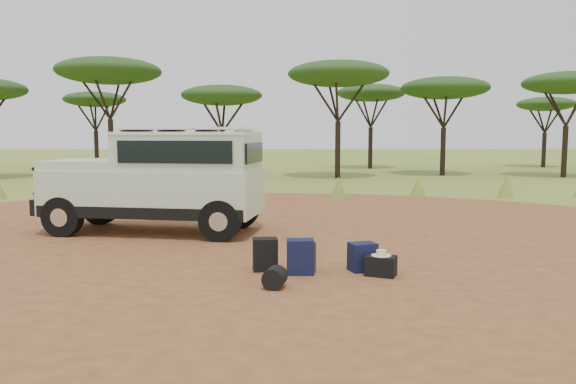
{
  "coord_description": "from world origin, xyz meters",
  "views": [
    {
      "loc": [
        0.78,
        -11.23,
        2.32
      ],
      "look_at": [
        1.06,
        1.3,
        1.0
      ],
      "focal_mm": 35.0,
      "sensor_mm": 36.0,
      "label": 1
    }
  ],
  "objects_px": {
    "duffel_navy": "(363,257)",
    "walking_staff": "(77,207)",
    "safari_vehicle": "(161,182)",
    "backpack_black": "(265,255)",
    "backpack_navy": "(300,257)",
    "hard_case": "(381,266)",
    "backpack_olive": "(303,257)"
  },
  "relations": [
    {
      "from": "backpack_black",
      "to": "backpack_olive",
      "type": "relative_size",
      "value": 1.09
    },
    {
      "from": "duffel_navy",
      "to": "walking_staff",
      "type": "bearing_deg",
      "value": 133.72
    },
    {
      "from": "walking_staff",
      "to": "backpack_navy",
      "type": "relative_size",
      "value": 2.45
    },
    {
      "from": "hard_case",
      "to": "walking_staff",
      "type": "bearing_deg",
      "value": 172.03
    },
    {
      "from": "backpack_navy",
      "to": "duffel_navy",
      "type": "distance_m",
      "value": 1.07
    },
    {
      "from": "backpack_navy",
      "to": "duffel_navy",
      "type": "xyz_separation_m",
      "value": [
        1.06,
        0.18,
        -0.05
      ]
    },
    {
      "from": "backpack_black",
      "to": "duffel_navy",
      "type": "bearing_deg",
      "value": -8.07
    },
    {
      "from": "backpack_navy",
      "to": "duffel_navy",
      "type": "bearing_deg",
      "value": 10.01
    },
    {
      "from": "walking_staff",
      "to": "hard_case",
      "type": "height_order",
      "value": "walking_staff"
    },
    {
      "from": "safari_vehicle",
      "to": "backpack_black",
      "type": "relative_size",
      "value": 9.5
    },
    {
      "from": "backpack_navy",
      "to": "walking_staff",
      "type": "bearing_deg",
      "value": 144.6
    },
    {
      "from": "backpack_black",
      "to": "duffel_navy",
      "type": "height_order",
      "value": "backpack_black"
    },
    {
      "from": "backpack_olive",
      "to": "safari_vehicle",
      "type": "bearing_deg",
      "value": 114.81
    },
    {
      "from": "safari_vehicle",
      "to": "backpack_navy",
      "type": "height_order",
      "value": "safari_vehicle"
    },
    {
      "from": "backpack_navy",
      "to": "duffel_navy",
      "type": "relative_size",
      "value": 1.2
    },
    {
      "from": "safari_vehicle",
      "to": "hard_case",
      "type": "relative_size",
      "value": 11.19
    },
    {
      "from": "backpack_black",
      "to": "backpack_navy",
      "type": "height_order",
      "value": "backpack_navy"
    },
    {
      "from": "backpack_black",
      "to": "backpack_navy",
      "type": "distance_m",
      "value": 0.63
    },
    {
      "from": "backpack_black",
      "to": "backpack_navy",
      "type": "relative_size",
      "value": 0.96
    },
    {
      "from": "backpack_black",
      "to": "backpack_navy",
      "type": "bearing_deg",
      "value": -28.82
    },
    {
      "from": "safari_vehicle",
      "to": "backpack_black",
      "type": "distance_m",
      "value": 4.59
    },
    {
      "from": "backpack_navy",
      "to": "backpack_black",
      "type": "bearing_deg",
      "value": 157.15
    },
    {
      "from": "backpack_black",
      "to": "backpack_navy",
      "type": "xyz_separation_m",
      "value": [
        0.58,
        -0.25,
        0.01
      ]
    },
    {
      "from": "safari_vehicle",
      "to": "duffel_navy",
      "type": "distance_m",
      "value": 5.7
    },
    {
      "from": "backpack_black",
      "to": "duffel_navy",
      "type": "distance_m",
      "value": 1.64
    },
    {
      "from": "duffel_navy",
      "to": "backpack_black",
      "type": "bearing_deg",
      "value": 160.57
    },
    {
      "from": "backpack_navy",
      "to": "hard_case",
      "type": "xyz_separation_m",
      "value": [
        1.31,
        -0.14,
        -0.12
      ]
    },
    {
      "from": "safari_vehicle",
      "to": "backpack_black",
      "type": "xyz_separation_m",
      "value": [
        2.49,
        -3.75,
        -0.9
      ]
    },
    {
      "from": "backpack_olive",
      "to": "hard_case",
      "type": "xyz_separation_m",
      "value": [
        1.25,
        -0.28,
        -0.09
      ]
    },
    {
      "from": "backpack_navy",
      "to": "duffel_navy",
      "type": "height_order",
      "value": "backpack_navy"
    },
    {
      "from": "safari_vehicle",
      "to": "backpack_olive",
      "type": "distance_m",
      "value": 5.05
    },
    {
      "from": "walking_staff",
      "to": "backpack_olive",
      "type": "bearing_deg",
      "value": -88.87
    }
  ]
}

